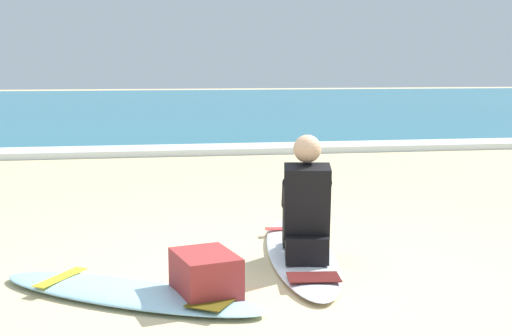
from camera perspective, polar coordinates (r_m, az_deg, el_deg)
ground_plane at (r=4.95m, az=1.63°, el=-9.41°), size 80.00×80.00×0.00m
sea at (r=25.65m, az=-7.57°, el=5.23°), size 80.00×28.00×0.10m
breaking_foam at (r=12.01m, az=-5.14°, el=1.52°), size 80.00×0.90×0.11m
surfboard_main at (r=5.54m, az=3.73°, el=-7.08°), size 0.78×2.42×0.08m
surfer_seated at (r=5.20m, az=4.22°, el=-3.58°), size 0.46×0.75×0.95m
surfboard_spare_near at (r=4.67m, az=-10.59°, el=-10.21°), size 1.95×1.50×0.08m
beach_bag at (r=4.52m, az=-4.25°, el=-9.08°), size 0.47×0.55×0.32m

